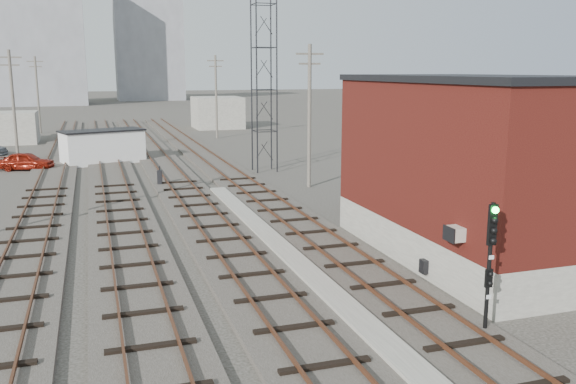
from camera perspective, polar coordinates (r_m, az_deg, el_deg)
name	(u,v)px	position (r m, az deg, el deg)	size (l,w,h in m)	color
ground	(156,138)	(69.11, -12.29, 4.93)	(320.00, 320.00, 0.00)	#282621
track_right	(215,164)	(48.81, -6.87, 2.65)	(3.20, 90.00, 0.39)	#332D28
track_mid_right	(164,166)	(48.22, -11.54, 2.40)	(3.20, 90.00, 0.39)	#332D28
track_mid_left	(110,169)	(47.96, -16.29, 2.12)	(3.20, 90.00, 0.39)	#332D28
track_left	(54,171)	(48.03, -21.06, 1.83)	(3.20, 90.00, 0.39)	#332D28
platform_curb	(286,255)	(24.60, -0.15, -5.89)	(0.90, 28.00, 0.26)	gray
brick_building	(471,168)	(25.10, 16.71, 2.18)	(6.54, 12.20, 7.22)	gray
lattice_tower	(264,69)	(45.05, -2.27, 11.44)	(1.60, 1.60, 15.00)	black
utility_pole_left_b	(13,103)	(53.77, -24.32, 7.56)	(1.80, 0.24, 9.00)	#595147
utility_pole_left_c	(38,93)	(78.65, -22.39, 8.60)	(1.80, 0.24, 9.00)	#595147
utility_pole_right_a	(309,112)	(38.78, 2.02, 7.46)	(1.80, 0.24, 9.00)	#595147
utility_pole_right_b	(216,94)	(67.72, -6.74, 9.05)	(1.80, 0.24, 9.00)	#595147
apartment_left	(30,33)	(144.03, -23.03, 13.49)	(22.00, 14.00, 30.00)	gray
apartment_right	(149,47)	(159.16, -12.91, 13.08)	(16.00, 12.00, 26.00)	gray
shed_right	(217,113)	(80.11, -6.62, 7.40)	(6.00, 6.00, 4.00)	gray
signal_mast	(490,259)	(17.96, 18.39, -6.00)	(0.40, 0.41, 3.87)	gray
switch_stand	(160,178)	(40.12, -11.91, 1.32)	(0.35, 0.35, 1.27)	black
site_trailer	(103,146)	(51.47, -16.94, 4.10)	(6.99, 4.64, 2.71)	white
car_red	(26,161)	(49.97, -23.29, 2.68)	(1.62, 4.02, 1.37)	maroon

